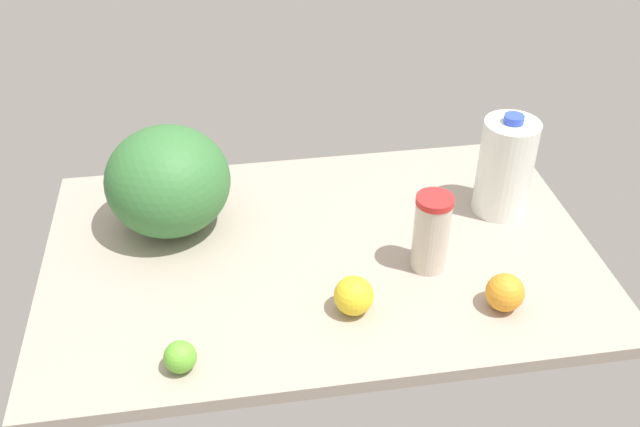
{
  "coord_description": "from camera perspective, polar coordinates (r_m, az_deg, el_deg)",
  "views": [
    {
      "loc": [
        -18.71,
        -120.15,
        102.85
      ],
      "look_at": [
        0.0,
        0.0,
        13.0
      ],
      "focal_mm": 40.0,
      "sensor_mm": 36.0,
      "label": 1
    }
  ],
  "objects": [
    {
      "name": "countertop",
      "position": [
        1.58,
        -0.0,
        -3.35
      ],
      "size": [
        120.0,
        76.0,
        3.0
      ],
      "primitive_type": "cube",
      "color": "#A8988A",
      "rests_on": "ground"
    },
    {
      "name": "watermelon",
      "position": [
        1.61,
        -12.06,
        2.55
      ],
      "size": [
        27.55,
        27.55,
        24.27
      ],
      "primitive_type": "ellipsoid",
      "color": "#377438",
      "rests_on": "countertop"
    },
    {
      "name": "milk_jug",
      "position": [
        1.68,
        14.6,
        3.62
      ],
      "size": [
        12.54,
        12.54,
        25.03
      ],
      "color": "white",
      "rests_on": "countertop"
    },
    {
      "name": "tumbler_cup",
      "position": [
        1.49,
        8.88,
        -1.52
      ],
      "size": [
        7.76,
        7.76,
        17.83
      ],
      "color": "beige",
      "rests_on": "countertop"
    },
    {
      "name": "orange_far_back",
      "position": [
        1.46,
        14.58,
        -6.13
      ],
      "size": [
        7.7,
        7.7,
        7.7
      ],
      "primitive_type": "sphere",
      "color": "orange",
      "rests_on": "countertop"
    },
    {
      "name": "lemon_near_front",
      "position": [
        1.41,
        2.72,
        -6.58
      ],
      "size": [
        7.94,
        7.94,
        7.94
      ],
      "primitive_type": "sphere",
      "color": "yellow",
      "rests_on": "countertop"
    },
    {
      "name": "lime_by_jug",
      "position": [
        1.33,
        -11.13,
        -11.19
      ],
      "size": [
        6.0,
        6.0,
        6.0
      ],
      "primitive_type": "sphere",
      "color": "#63B433",
      "rests_on": "countertop"
    }
  ]
}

